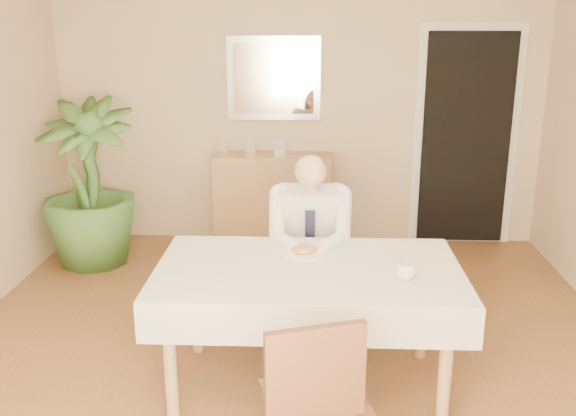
{
  "coord_description": "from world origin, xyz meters",
  "views": [
    {
      "loc": [
        0.18,
        -3.48,
        2.1
      ],
      "look_at": [
        0.0,
        0.35,
        0.95
      ],
      "focal_mm": 40.0,
      "sensor_mm": 36.0,
      "label": 1
    }
  ],
  "objects_px": {
    "dining_table": "(308,281)",
    "sideboard": "(273,200)",
    "coffee_mug": "(406,271)",
    "chair_near": "(315,398)",
    "potted_palm": "(88,184)",
    "chair_far": "(310,248)",
    "seated_man": "(310,241)"
  },
  "relations": [
    {
      "from": "chair_far",
      "to": "chair_near",
      "type": "distance_m",
      "value": 1.8
    },
    {
      "from": "dining_table",
      "to": "coffee_mug",
      "type": "xyz_separation_m",
      "value": [
        0.52,
        -0.14,
        0.13
      ]
    },
    {
      "from": "seated_man",
      "to": "sideboard",
      "type": "relative_size",
      "value": 1.14
    },
    {
      "from": "seated_man",
      "to": "potted_palm",
      "type": "height_order",
      "value": "potted_palm"
    },
    {
      "from": "dining_table",
      "to": "chair_near",
      "type": "relative_size",
      "value": 1.9
    },
    {
      "from": "chair_near",
      "to": "coffee_mug",
      "type": "distance_m",
      "value": 0.95
    },
    {
      "from": "chair_far",
      "to": "seated_man",
      "type": "relative_size",
      "value": 0.76
    },
    {
      "from": "sideboard",
      "to": "potted_palm",
      "type": "xyz_separation_m",
      "value": [
        -1.55,
        -0.57,
        0.29
      ]
    },
    {
      "from": "dining_table",
      "to": "potted_palm",
      "type": "xyz_separation_m",
      "value": [
        -1.92,
        1.89,
        0.05
      ]
    },
    {
      "from": "coffee_mug",
      "to": "sideboard",
      "type": "height_order",
      "value": "sideboard"
    },
    {
      "from": "sideboard",
      "to": "dining_table",
      "type": "bearing_deg",
      "value": -80.02
    },
    {
      "from": "dining_table",
      "to": "chair_near",
      "type": "height_order",
      "value": "chair_near"
    },
    {
      "from": "dining_table",
      "to": "coffee_mug",
      "type": "distance_m",
      "value": 0.56
    },
    {
      "from": "dining_table",
      "to": "chair_far",
      "type": "distance_m",
      "value": 0.9
    },
    {
      "from": "chair_far",
      "to": "potted_palm",
      "type": "height_order",
      "value": "potted_palm"
    },
    {
      "from": "chair_far",
      "to": "coffee_mug",
      "type": "bearing_deg",
      "value": -68.09
    },
    {
      "from": "chair_far",
      "to": "sideboard",
      "type": "bearing_deg",
      "value": 98.21
    },
    {
      "from": "coffee_mug",
      "to": "chair_far",
      "type": "bearing_deg",
      "value": 116.96
    },
    {
      "from": "chair_near",
      "to": "seated_man",
      "type": "height_order",
      "value": "seated_man"
    },
    {
      "from": "potted_palm",
      "to": "dining_table",
      "type": "bearing_deg",
      "value": -44.58
    },
    {
      "from": "sideboard",
      "to": "chair_near",
      "type": "bearing_deg",
      "value": -81.53
    },
    {
      "from": "dining_table",
      "to": "seated_man",
      "type": "relative_size",
      "value": 1.38
    },
    {
      "from": "chair_far",
      "to": "coffee_mug",
      "type": "xyz_separation_m",
      "value": [
        0.52,
        -1.03,
        0.26
      ]
    },
    {
      "from": "dining_table",
      "to": "sideboard",
      "type": "height_order",
      "value": "sideboard"
    },
    {
      "from": "dining_table",
      "to": "coffee_mug",
      "type": "height_order",
      "value": "coffee_mug"
    },
    {
      "from": "dining_table",
      "to": "chair_near",
      "type": "distance_m",
      "value": 0.93
    },
    {
      "from": "chair_far",
      "to": "sideboard",
      "type": "xyz_separation_m",
      "value": [
        -0.37,
        1.57,
        -0.1
      ]
    },
    {
      "from": "dining_table",
      "to": "potted_palm",
      "type": "height_order",
      "value": "potted_palm"
    },
    {
      "from": "chair_far",
      "to": "potted_palm",
      "type": "distance_m",
      "value": 2.17
    },
    {
      "from": "dining_table",
      "to": "chair_far",
      "type": "xyz_separation_m",
      "value": [
        0.0,
        0.89,
        -0.13
      ]
    },
    {
      "from": "dining_table",
      "to": "sideboard",
      "type": "relative_size",
      "value": 1.58
    },
    {
      "from": "seated_man",
      "to": "potted_palm",
      "type": "bearing_deg",
      "value": 145.94
    }
  ]
}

